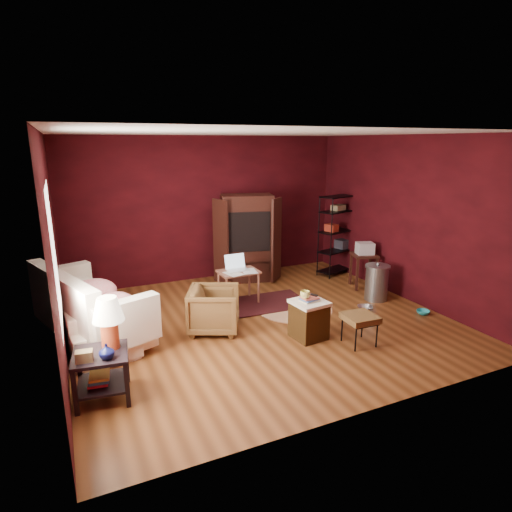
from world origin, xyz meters
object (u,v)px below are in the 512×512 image
Objects in this scene: laptop_desk at (238,274)px; wire_shelving at (337,231)px; side_table at (105,339)px; tv_armoire at (247,237)px; hamper at (309,319)px; sofa at (91,309)px; armchair at (214,307)px.

wire_shelving reaches higher than laptop_desk.
wire_shelving is at bearing 28.98° from side_table.
laptop_desk is at bearing -105.64° from tv_armoire.
tv_armoire is 1.89m from wire_shelving.
tv_armoire is 1.04× the size of wire_shelving.
tv_armoire reaches higher than hamper.
tv_armoire is at bearing 84.62° from hamper.
hamper is 3.24m from wire_shelving.
side_table is at bearing 174.48° from sofa.
wire_shelving is (4.87, 1.05, 0.49)m from sofa.
laptop_desk is 2.62m from wire_shelving.
armchair is 1.14× the size of hamper.
wire_shelving is (1.85, -0.38, 0.01)m from tv_armoire.
hamper is 2.84m from tv_armoire.
wire_shelving is at bearing 3.25° from tv_armoire.
tv_armoire is (0.26, 2.76, 0.60)m from hamper.
side_table reaches higher than laptop_desk.
sofa is 1.27× the size of wire_shelving.
armchair is 1.37m from hamper.
side_table is at bearing -119.37° from tv_armoire.
tv_armoire is at bearing -10.10° from armchair.
armchair is 3.66m from wire_shelving.
sofa is 3.38m from tv_armoire.
armchair is at bearing 145.49° from hamper.
wire_shelving reaches higher than sofa.
sofa is at bearing 154.35° from hamper.
wire_shelving reaches higher than hamper.
wire_shelving reaches higher than side_table.
tv_armoire is at bearing -71.69° from sofa.
sofa is 3.32× the size of hamper.
wire_shelving is at bearing -38.81° from armchair.
armchair is 0.87× the size of laptop_desk.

